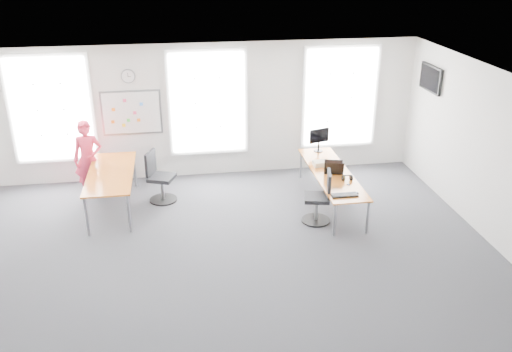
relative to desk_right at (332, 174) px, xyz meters
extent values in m
plane|color=#29292F|center=(-2.63, -2.11, -0.63)|extent=(10.00, 10.00, 0.00)
plane|color=white|center=(-2.63, -2.11, 2.37)|extent=(10.00, 10.00, 0.00)
plane|color=white|center=(-2.63, 1.89, 0.87)|extent=(10.00, 0.00, 10.00)
plane|color=white|center=(2.37, -2.11, 0.87)|extent=(0.00, 10.00, 10.00)
cube|color=white|center=(-5.63, 1.86, 1.07)|extent=(1.60, 0.06, 2.20)
cube|color=white|center=(-2.33, 1.86, 1.07)|extent=(1.60, 0.06, 2.20)
cube|color=white|center=(0.67, 1.86, 1.07)|extent=(1.60, 0.06, 2.20)
cube|color=#B15916|center=(0.00, 0.00, 0.03)|extent=(0.74, 2.79, 0.03)
cylinder|color=gray|center=(-0.31, -1.33, -0.31)|extent=(0.05, 0.05, 0.65)
cylinder|color=gray|center=(0.31, -1.33, -0.31)|extent=(0.05, 0.05, 0.65)
cylinder|color=gray|center=(-0.31, 1.33, -0.31)|extent=(0.05, 0.05, 0.65)
cylinder|color=gray|center=(0.31, 1.33, -0.31)|extent=(0.05, 0.05, 0.65)
cube|color=#B15916|center=(-4.37, 0.40, 0.15)|extent=(0.87, 2.18, 0.03)
cylinder|color=gray|center=(-4.75, -0.63, -0.25)|extent=(0.05, 0.05, 0.76)
cylinder|color=gray|center=(-3.99, -0.63, -0.25)|extent=(0.05, 0.05, 0.76)
cylinder|color=gray|center=(-4.75, 1.43, -0.25)|extent=(0.05, 0.05, 0.76)
cylinder|color=gray|center=(-3.99, 1.43, -0.25)|extent=(0.05, 0.05, 0.76)
cylinder|color=black|center=(-0.49, -0.73, -0.62)|extent=(0.55, 0.55, 0.03)
cylinder|color=gray|center=(-0.49, -0.73, -0.38)|extent=(0.06, 0.06, 0.44)
cube|color=black|center=(-0.49, -0.73, -0.14)|extent=(0.56, 0.56, 0.07)
cube|color=black|center=(-0.29, -0.78, 0.16)|extent=(0.15, 0.44, 0.48)
cylinder|color=black|center=(-3.40, 0.63, -0.62)|extent=(0.57, 0.57, 0.03)
cylinder|color=gray|center=(-3.40, 0.63, -0.37)|extent=(0.07, 0.07, 0.46)
cube|color=black|center=(-3.40, 0.63, -0.12)|extent=(0.63, 0.63, 0.08)
cube|color=black|center=(-3.60, 0.71, 0.19)|extent=(0.22, 0.45, 0.49)
imported|color=#DB2E4A|center=(-4.88, 1.11, 0.19)|extent=(0.60, 0.40, 1.64)
cube|color=white|center=(-3.98, 1.86, 0.92)|extent=(1.20, 0.03, 0.90)
cylinder|color=gray|center=(-3.98, 1.86, 1.72)|extent=(0.30, 0.04, 0.30)
cube|color=black|center=(2.32, 0.89, 1.67)|extent=(0.06, 0.90, 0.55)
cube|color=black|center=(-0.08, -1.10, 0.06)|extent=(0.50, 0.19, 0.02)
ellipsoid|color=black|center=(0.18, -1.06, 0.06)|extent=(0.09, 0.12, 0.04)
cylinder|color=black|center=(0.15, -0.64, 0.05)|extent=(0.08, 0.08, 0.01)
cylinder|color=black|center=(0.11, -0.43, 0.09)|extent=(0.04, 0.10, 0.10)
cylinder|color=black|center=(0.26, -0.43, 0.09)|extent=(0.04, 0.10, 0.10)
cylinder|color=gold|center=(0.11, -0.43, 0.09)|extent=(0.01, 0.11, 0.11)
cube|color=black|center=(0.18, -0.43, 0.15)|extent=(0.18, 0.02, 0.02)
cube|color=black|center=(0.01, -0.07, 0.19)|extent=(0.37, 0.17, 0.29)
cube|color=#FF5D10|center=(0.01, -0.16, 0.18)|extent=(0.35, 0.18, 0.27)
cube|color=black|center=(0.01, -0.17, 0.19)|extent=(0.37, 0.18, 0.28)
cube|color=#F6ECC5|center=(-0.14, 0.37, 0.09)|extent=(0.31, 0.24, 0.10)
cylinder|color=black|center=(0.04, 1.19, 0.05)|extent=(0.19, 0.19, 0.02)
cylinder|color=black|center=(0.04, 1.19, 0.15)|extent=(0.04, 0.04, 0.19)
cube|color=black|center=(0.04, 1.18, 0.41)|extent=(0.47, 0.17, 0.32)
cube|color=black|center=(0.04, 1.16, 0.41)|extent=(0.42, 0.13, 0.28)
camera|label=1|loc=(-3.04, -9.67, 4.34)|focal=38.00mm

